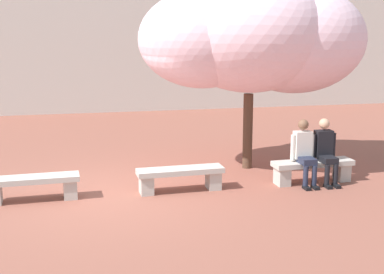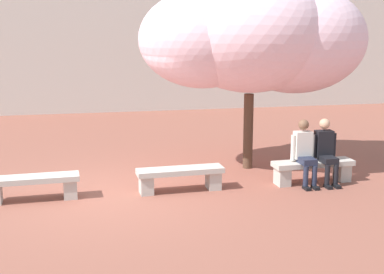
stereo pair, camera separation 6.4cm
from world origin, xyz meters
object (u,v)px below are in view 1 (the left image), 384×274
object	(u,v)px
stone_bench_near_west	(33,185)
stone_bench_center	(180,176)
cherry_tree_main	(254,37)
stone_bench_near_east	(313,168)
person_seated_right	(325,149)
person_seated_left	(304,150)

from	to	relation	value
stone_bench_near_west	stone_bench_center	distance (m)	2.70
stone_bench_center	cherry_tree_main	distance (m)	3.46
stone_bench_near_east	person_seated_right	size ratio (longest dim) A/B	1.29
stone_bench_near_east	person_seated_right	distance (m)	0.46
stone_bench_center	stone_bench_near_east	bearing A→B (deg)	0.00
stone_bench_center	person_seated_right	size ratio (longest dim) A/B	1.29
stone_bench_center	person_seated_right	bearing A→B (deg)	-1.05
stone_bench_near_east	stone_bench_near_west	bearing A→B (deg)	180.00
stone_bench_center	person_seated_left	bearing A→B (deg)	-1.24
stone_bench_near_west	person_seated_left	size ratio (longest dim) A/B	1.29
stone_bench_near_east	person_seated_right	world-z (taller)	person_seated_right
stone_bench_near_west	stone_bench_near_east	xyz separation A→B (m)	(5.40, 0.00, 0.00)
stone_bench_center	stone_bench_near_east	world-z (taller)	same
stone_bench_center	stone_bench_near_west	bearing A→B (deg)	180.00
stone_bench_near_west	stone_bench_near_east	bearing A→B (deg)	0.00
stone_bench_near_west	person_seated_right	distance (m)	5.64
person_seated_left	person_seated_right	bearing A→B (deg)	-0.00
stone_bench_near_east	cherry_tree_main	bearing A→B (deg)	120.95
stone_bench_near_east	person_seated_left	size ratio (longest dim) A/B	1.29
person_seated_left	cherry_tree_main	world-z (taller)	cherry_tree_main
stone_bench_near_west	stone_bench_center	xyz separation A→B (m)	(2.70, 0.00, 0.00)
stone_bench_near_west	stone_bench_near_east	world-z (taller)	same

